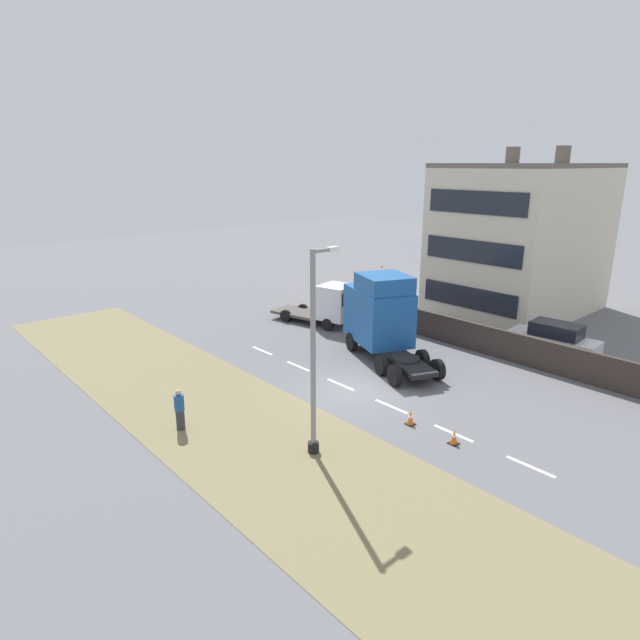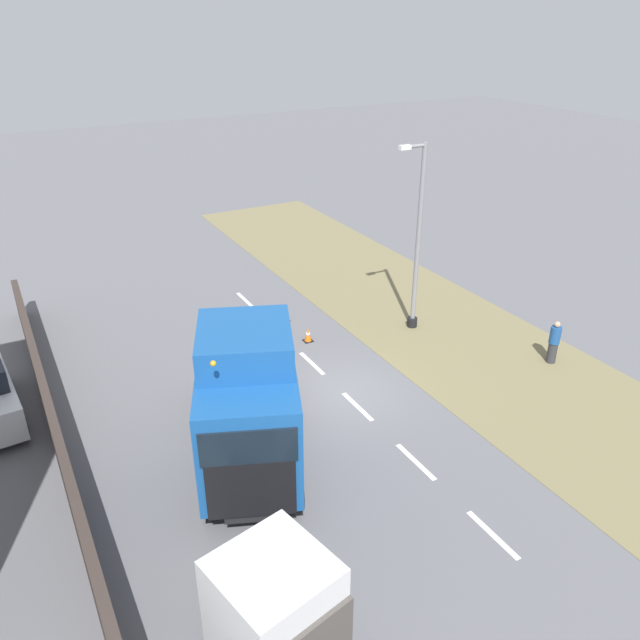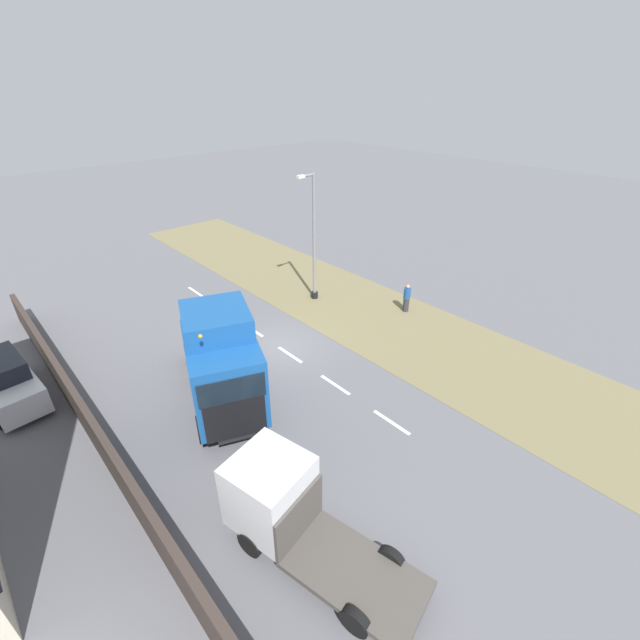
% 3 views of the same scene
% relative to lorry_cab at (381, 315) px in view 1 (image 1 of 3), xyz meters
% --- Properties ---
extents(ground_plane, '(120.00, 120.00, 0.00)m').
position_rel_lorry_cab_xyz_m(ground_plane, '(-4.42, -2.43, -2.29)').
color(ground_plane, slate).
rests_on(ground_plane, ground).
extents(grass_verge, '(7.00, 44.00, 0.01)m').
position_rel_lorry_cab_xyz_m(grass_verge, '(-10.42, -2.43, -2.29)').
color(grass_verge, olive).
rests_on(grass_verge, ground).
extents(lane_markings, '(0.16, 17.80, 0.00)m').
position_rel_lorry_cab_xyz_m(lane_markings, '(-4.42, -3.13, -2.29)').
color(lane_markings, white).
rests_on(lane_markings, ground).
extents(boundary_wall, '(0.25, 24.00, 1.60)m').
position_rel_lorry_cab_xyz_m(boundary_wall, '(4.58, -2.43, -1.49)').
color(boundary_wall, '#382D28').
rests_on(boundary_wall, ground).
extents(building_block, '(12.04, 7.89, 11.26)m').
position_rel_lorry_cab_xyz_m(building_block, '(14.03, -0.19, 2.79)').
color(building_block, beige).
rests_on(building_block, ground).
extents(lorry_cab, '(4.98, 7.47, 4.69)m').
position_rel_lorry_cab_xyz_m(lorry_cab, '(0.00, 0.00, 0.00)').
color(lorry_cab, black).
rests_on(lorry_cab, ground).
extents(flatbed_truck, '(3.22, 6.05, 2.76)m').
position_rel_lorry_cab_xyz_m(flatbed_truck, '(1.69, 5.84, -0.84)').
color(flatbed_truck, silver).
rests_on(flatbed_truck, ground).
extents(parked_car, '(2.13, 4.64, 2.10)m').
position_rel_lorry_cab_xyz_m(parked_car, '(6.31, -6.64, -1.28)').
color(parked_car, silver).
rests_on(parked_car, ground).
extents(lamp_post, '(1.33, 0.41, 7.47)m').
position_rel_lorry_cab_xyz_m(lamp_post, '(-9.40, -5.38, 1.08)').
color(lamp_post, black).
rests_on(lamp_post, ground).
extents(pedestrian, '(0.39, 0.39, 1.69)m').
position_rel_lorry_cab_xyz_m(pedestrian, '(-12.24, -0.54, -1.47)').
color(pedestrian, '#333338').
rests_on(pedestrian, ground).
extents(traffic_cone_lead, '(0.36, 0.36, 0.58)m').
position_rel_lorry_cab_xyz_m(traffic_cone_lead, '(-5.10, -8.42, -2.01)').
color(traffic_cone_lead, black).
rests_on(traffic_cone_lead, ground).
extents(traffic_cone_trailing, '(0.36, 0.36, 0.58)m').
position_rel_lorry_cab_xyz_m(traffic_cone_trailing, '(-5.10, -6.34, -2.01)').
color(traffic_cone_trailing, black).
rests_on(traffic_cone_trailing, ground).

